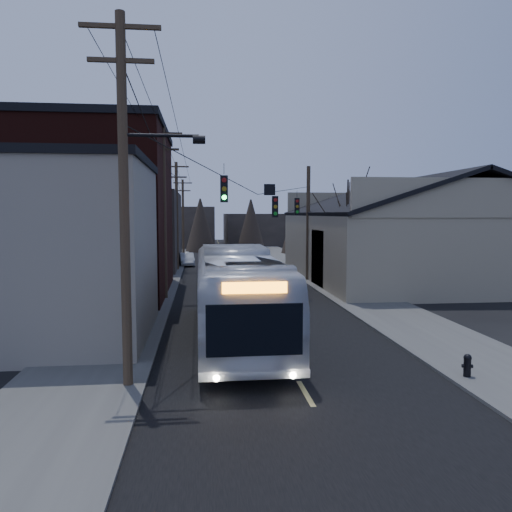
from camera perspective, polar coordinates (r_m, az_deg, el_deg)
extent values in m
plane|color=black|center=(12.72, 7.65, -18.46)|extent=(160.00, 160.00, 0.00)
cube|color=black|center=(41.73, -2.27, -2.04)|extent=(9.00, 110.00, 0.02)
cube|color=#474744|center=(41.79, -11.21, -2.05)|extent=(4.00, 110.00, 0.12)
cube|color=#474744|center=(42.66, 6.47, -1.85)|extent=(4.00, 110.00, 0.12)
cube|color=gray|center=(21.29, -23.00, 0.37)|extent=(8.00, 8.00, 7.00)
cube|color=black|center=(32.13, -19.15, 4.55)|extent=(10.00, 12.00, 10.00)
cube|color=#2E2824|center=(47.82, -14.24, 2.89)|extent=(9.00, 14.00, 7.00)
cube|color=gray|center=(39.72, 17.30, 1.00)|extent=(16.00, 20.00, 5.00)
cube|color=black|center=(38.23, 11.91, 6.67)|extent=(8.16, 20.60, 2.86)
cube|color=black|center=(41.42, 22.55, 6.26)|extent=(8.16, 20.60, 2.86)
cube|color=#2E2824|center=(76.42, -8.61, 3.30)|extent=(10.00, 12.00, 6.00)
cube|color=#2E2824|center=(81.96, 0.67, 3.10)|extent=(12.00, 14.00, 5.00)
cone|color=black|center=(32.73, 10.38, 2.29)|extent=(0.40, 0.40, 7.20)
cylinder|color=#382B1E|center=(14.49, -14.83, 5.58)|extent=(0.28, 0.28, 10.50)
cube|color=#382B1E|center=(15.35, -15.26, 24.00)|extent=(2.20, 0.12, 0.12)
cylinder|color=#382B1E|center=(29.41, -10.46, 4.73)|extent=(0.28, 0.28, 10.00)
cube|color=#382B1E|center=(29.76, -10.60, 13.63)|extent=(2.20, 0.12, 0.12)
cylinder|color=#382B1E|center=(44.38, -9.04, 4.45)|extent=(0.28, 0.28, 9.50)
cube|color=#382B1E|center=(44.57, -9.11, 10.05)|extent=(2.20, 0.12, 0.12)
cylinder|color=#382B1E|center=(59.37, -8.33, 4.31)|extent=(0.28, 0.28, 9.00)
cube|color=#382B1E|center=(59.47, -8.38, 8.26)|extent=(2.20, 0.12, 0.12)
cylinder|color=#382B1E|center=(37.18, 5.97, 3.64)|extent=(0.28, 0.28, 8.50)
cube|color=black|center=(18.87, -3.67, 7.66)|extent=(0.28, 0.20, 1.00)
cube|color=black|center=(23.59, 2.19, 5.65)|extent=(0.28, 0.20, 1.00)
cube|color=black|center=(29.87, 4.70, 5.66)|extent=(0.28, 0.20, 1.00)
imported|color=silver|center=(19.99, -2.21, -4.36)|extent=(3.13, 13.10, 3.64)
imported|color=#B6BABE|center=(48.63, -7.92, -0.38)|extent=(1.66, 3.86, 1.24)
cylinder|color=black|center=(16.69, 23.00, -11.65)|extent=(0.22, 0.22, 0.55)
sphere|color=black|center=(16.61, 23.03, -10.65)|extent=(0.24, 0.24, 0.24)
cylinder|color=black|center=(16.68, 23.00, -11.50)|extent=(0.34, 0.18, 0.11)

